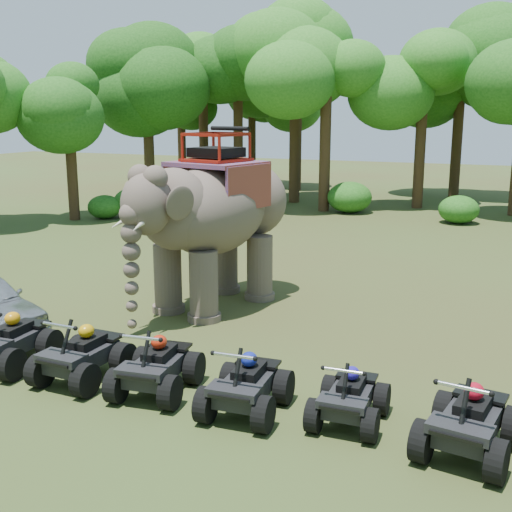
{
  "coord_description": "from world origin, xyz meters",
  "views": [
    {
      "loc": [
        5.6,
        -11.81,
        5.1
      ],
      "look_at": [
        0.0,
        1.2,
        1.9
      ],
      "focal_mm": 45.0,
      "sensor_mm": 36.0,
      "label": 1
    }
  ],
  "objects": [
    {
      "name": "atv_3",
      "position": [
        1.38,
        -2.45,
        0.64
      ],
      "size": [
        1.37,
        1.81,
        1.29
      ],
      "primitive_type": null,
      "rotation": [
        0.0,
        0.0,
        0.06
      ],
      "color": "black",
      "rests_on": "ground"
    },
    {
      "name": "atv_2",
      "position": [
        -0.47,
        -2.37,
        0.65
      ],
      "size": [
        1.5,
        1.91,
        1.31
      ],
      "primitive_type": null,
      "rotation": [
        0.0,
        0.0,
        0.12
      ],
      "color": "black",
      "rests_on": "ground"
    },
    {
      "name": "tree_31",
      "position": [
        1.29,
        28.54,
        5.19
      ],
      "size": [
        7.27,
        7.27,
        10.38
      ],
      "primitive_type": null,
      "color": "#195114",
      "rests_on": "ground"
    },
    {
      "name": "tree_28",
      "position": [
        -6.9,
        22.78,
        5.22
      ],
      "size": [
        7.3,
        7.3,
        10.44
      ],
      "primitive_type": null,
      "color": "#195114",
      "rests_on": "ground"
    },
    {
      "name": "tree_24",
      "position": [
        -13.79,
        18.44,
        4.37
      ],
      "size": [
        6.12,
        6.12,
        8.75
      ],
      "primitive_type": null,
      "color": "#195114",
      "rests_on": "ground"
    },
    {
      "name": "ground",
      "position": [
        0.0,
        0.0,
        0.0
      ],
      "size": [
        110.0,
        110.0,
        0.0
      ],
      "primitive_type": "plane",
      "color": "#47381E",
      "rests_on": "ground"
    },
    {
      "name": "tree_26",
      "position": [
        -4.32,
        20.24,
        4.55
      ],
      "size": [
        6.36,
        6.36,
        9.09
      ],
      "primitive_type": null,
      "color": "#195114",
      "rests_on": "ground"
    },
    {
      "name": "atv_1",
      "position": [
        -2.08,
        -2.45,
        0.67
      ],
      "size": [
        1.35,
        1.83,
        1.33
      ],
      "primitive_type": null,
      "rotation": [
        0.0,
        0.0,
        -0.02
      ],
      "color": "black",
      "rests_on": "ground"
    },
    {
      "name": "atv_5",
      "position": [
        5.05,
        -2.37,
        0.67
      ],
      "size": [
        1.58,
        1.99,
        1.34
      ],
      "primitive_type": null,
      "rotation": [
        0.0,
        0.0,
        -0.15
      ],
      "color": "black",
      "rests_on": "ground"
    },
    {
      "name": "tree_38",
      "position": [
        -8.69,
        28.25,
        3.84
      ],
      "size": [
        5.38,
        5.38,
        7.69
      ],
      "primitive_type": null,
      "color": "#195114",
      "rests_on": "ground"
    },
    {
      "name": "tree_0",
      "position": [
        0.0,
        23.27,
        4.41
      ],
      "size": [
        6.18,
        6.18,
        8.83
      ],
      "primitive_type": null,
      "color": "#195114",
      "rests_on": "ground"
    },
    {
      "name": "atv_0",
      "position": [
        -3.91,
        -2.46,
        0.68
      ],
      "size": [
        1.44,
        1.91,
        1.36
      ],
      "primitive_type": null,
      "rotation": [
        0.0,
        0.0,
        0.06
      ],
      "color": "black",
      "rests_on": "ground"
    },
    {
      "name": "atv_4",
      "position": [
        3.12,
        -2.11,
        0.58
      ],
      "size": [
        1.2,
        1.61,
        1.16
      ],
      "primitive_type": null,
      "rotation": [
        0.0,
        0.0,
        0.04
      ],
      "color": "black",
      "rests_on": "ground"
    },
    {
      "name": "tree_27",
      "position": [
        -0.99,
        29.76,
        4.04
      ],
      "size": [
        5.66,
        5.66,
        8.08
      ],
      "primitive_type": null,
      "color": "#195114",
      "rests_on": "ground"
    },
    {
      "name": "tree_25",
      "position": [
        -10.25,
        22.4,
        4.22
      ],
      "size": [
        5.9,
        5.9,
        8.43
      ],
      "primitive_type": null,
      "color": "#195114",
      "rests_on": "ground"
    },
    {
      "name": "tree_32",
      "position": [
        -16.23,
        26.31,
        4.08
      ],
      "size": [
        5.72,
        5.72,
        8.17
      ],
      "primitive_type": null,
      "color": "#195114",
      "rests_on": "ground"
    },
    {
      "name": "tree_35",
      "position": [
        -13.52,
        24.34,
        4.67
      ],
      "size": [
        6.54,
        6.54,
        9.34
      ],
      "primitive_type": null,
      "color": "#195114",
      "rests_on": "ground"
    },
    {
      "name": "tree_23",
      "position": [
        -14.52,
        12.81,
        3.37
      ],
      "size": [
        4.72,
        4.72,
        6.75
      ],
      "primitive_type": null,
      "color": "#195114",
      "rests_on": "ground"
    },
    {
      "name": "elephant",
      "position": [
        -1.96,
        3.0,
        2.34
      ],
      "size": [
        3.67,
        5.99,
        4.69
      ],
      "primitive_type": null,
      "rotation": [
        0.0,
        0.0,
        -0.23
      ],
      "color": "brown",
      "rests_on": "ground"
    },
    {
      "name": "tree_37",
      "position": [
        -12.33,
        29.16,
        3.76
      ],
      "size": [
        5.27,
        5.27,
        7.52
      ],
      "primitive_type": null,
      "color": "#195114",
      "rests_on": "ground"
    }
  ]
}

